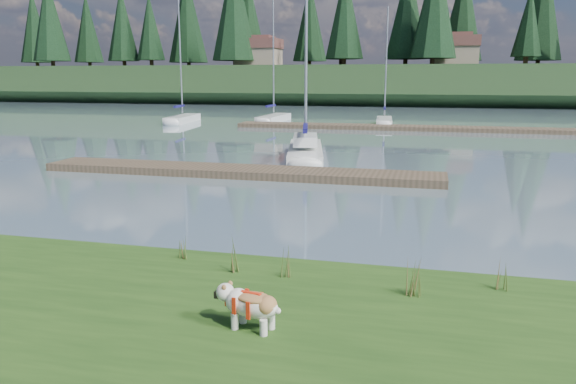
# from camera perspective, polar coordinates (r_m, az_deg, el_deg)

# --- Properties ---
(ground) EXTENTS (200.00, 200.00, 0.00)m
(ground) POSITION_cam_1_polar(r_m,az_deg,el_deg) (41.97, 9.76, 6.29)
(ground) COLOR #7D96A5
(ground) RESTS_ON ground
(bank) EXTENTS (60.00, 9.00, 0.35)m
(bank) POSITION_cam_1_polar(r_m,az_deg,el_deg) (7.52, -14.81, -17.87)
(bank) COLOR #2A4C18
(bank) RESTS_ON ground
(ridge) EXTENTS (200.00, 20.00, 5.00)m
(ridge) POSITION_cam_1_polar(r_m,az_deg,el_deg) (84.73, 12.27, 10.54)
(ridge) COLOR #1C3118
(ridge) RESTS_ON ground
(bulldog) EXTENTS (1.02, 0.53, 0.60)m
(bulldog) POSITION_cam_1_polar(r_m,az_deg,el_deg) (8.00, -3.80, -11.23)
(bulldog) COLOR silver
(bulldog) RESTS_ON bank
(sailboat_main) EXTENTS (3.08, 7.80, 11.13)m
(sailboat_main) POSITION_cam_1_polar(r_m,az_deg,el_deg) (27.05, 1.79, 4.45)
(sailboat_main) COLOR silver
(sailboat_main) RESTS_ON ground
(dock_near) EXTENTS (16.00, 2.00, 0.30)m
(dock_near) POSITION_cam_1_polar(r_m,az_deg,el_deg) (22.23, -5.16, 2.11)
(dock_near) COLOR #4C3D2C
(dock_near) RESTS_ON ground
(dock_far) EXTENTS (26.00, 2.20, 0.30)m
(dock_far) POSITION_cam_1_polar(r_m,az_deg,el_deg) (41.84, 12.52, 6.37)
(dock_far) COLOR #4C3D2C
(dock_far) RESTS_ON ground
(sailboat_bg_0) EXTENTS (2.21, 7.03, 10.15)m
(sailboat_bg_0) POSITION_cam_1_polar(r_m,az_deg,el_deg) (49.03, -10.43, 7.40)
(sailboat_bg_0) COLOR silver
(sailboat_bg_0) RESTS_ON ground
(sailboat_bg_1) EXTENTS (1.53, 7.01, 10.54)m
(sailboat_bg_1) POSITION_cam_1_polar(r_m,az_deg,el_deg) (48.88, -1.25, 7.59)
(sailboat_bg_1) COLOR silver
(sailboat_bg_1) RESTS_ON ground
(sailboat_bg_2) EXTENTS (1.66, 6.04, 9.18)m
(sailboat_bg_2) POSITION_cam_1_polar(r_m,az_deg,el_deg) (45.98, 9.75, 7.17)
(sailboat_bg_2) COLOR silver
(sailboat_bg_2) RESTS_ON ground
(weed_0) EXTENTS (0.17, 0.14, 0.70)m
(weed_0) POSITION_cam_1_polar(r_m,az_deg,el_deg) (10.20, -5.56, -6.60)
(weed_0) COLOR #475B23
(weed_0) RESTS_ON bank
(weed_1) EXTENTS (0.17, 0.14, 0.58)m
(weed_1) POSITION_cam_1_polar(r_m,az_deg,el_deg) (9.99, -0.19, -7.26)
(weed_1) COLOR #475B23
(weed_1) RESTS_ON bank
(weed_2) EXTENTS (0.17, 0.14, 0.78)m
(weed_2) POSITION_cam_1_polar(r_m,az_deg,el_deg) (9.37, 12.52, -8.31)
(weed_2) COLOR #475B23
(weed_2) RESTS_ON bank
(weed_3) EXTENTS (0.17, 0.14, 0.56)m
(weed_3) POSITION_cam_1_polar(r_m,az_deg,el_deg) (11.11, -10.74, -5.55)
(weed_3) COLOR #475B23
(weed_3) RESTS_ON bank
(weed_4) EXTENTS (0.17, 0.14, 0.52)m
(weed_4) POSITION_cam_1_polar(r_m,az_deg,el_deg) (9.39, 13.09, -8.99)
(weed_4) COLOR #475B23
(weed_4) RESTS_ON bank
(weed_5) EXTENTS (0.17, 0.14, 0.64)m
(weed_5) POSITION_cam_1_polar(r_m,az_deg,el_deg) (10.05, 20.80, -7.77)
(weed_5) COLOR #475B23
(weed_5) RESTS_ON bank
(mud_lip) EXTENTS (60.00, 0.50, 0.14)m
(mud_lip) POSITION_cam_1_polar(r_m,az_deg,el_deg) (11.25, -3.82, -7.90)
(mud_lip) COLOR #33281C
(mud_lip) RESTS_ON ground
(conifer_0) EXTENTS (5.72, 5.72, 14.15)m
(conifer_0) POSITION_cam_1_polar(r_m,az_deg,el_deg) (98.32, -23.08, 15.94)
(conifer_0) COLOR #382619
(conifer_0) RESTS_ON ridge
(conifer_1) EXTENTS (4.40, 4.40, 11.30)m
(conifer_1) POSITION_cam_1_polar(r_m,az_deg,el_deg) (93.62, -13.85, 15.94)
(conifer_1) COLOR #382619
(conifer_1) RESTS_ON ridge
(conifer_2) EXTENTS (6.60, 6.60, 16.05)m
(conifer_2) POSITION_cam_1_polar(r_m,az_deg,el_deg) (85.10, -5.50, 18.20)
(conifer_2) COLOR #382619
(conifer_2) RESTS_ON ridge
(conifer_3) EXTENTS (4.84, 4.84, 12.25)m
(conifer_3) POSITION_cam_1_polar(r_m,az_deg,el_deg) (85.08, 5.48, 16.98)
(conifer_3) COLOR #382619
(conifer_3) RESTS_ON ridge
(conifer_4) EXTENTS (6.16, 6.16, 15.10)m
(conifer_4) POSITION_cam_1_polar(r_m,az_deg,el_deg) (78.21, 14.72, 18.13)
(conifer_4) COLOR #382619
(conifer_4) RESTS_ON ridge
(conifer_5) EXTENTS (3.96, 3.96, 10.35)m
(conifer_5) POSITION_cam_1_polar(r_m,az_deg,el_deg) (82.78, 23.27, 15.63)
(conifer_5) COLOR #382619
(conifer_5) RESTS_ON ridge
(house_0) EXTENTS (6.30, 5.30, 4.65)m
(house_0) POSITION_cam_1_polar(r_m,az_deg,el_deg) (85.57, -3.00, 14.01)
(house_0) COLOR gray
(house_0) RESTS_ON ridge
(house_1) EXTENTS (6.30, 5.30, 4.65)m
(house_1) POSITION_cam_1_polar(r_m,az_deg,el_deg) (82.77, 16.63, 13.64)
(house_1) COLOR gray
(house_1) RESTS_ON ridge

